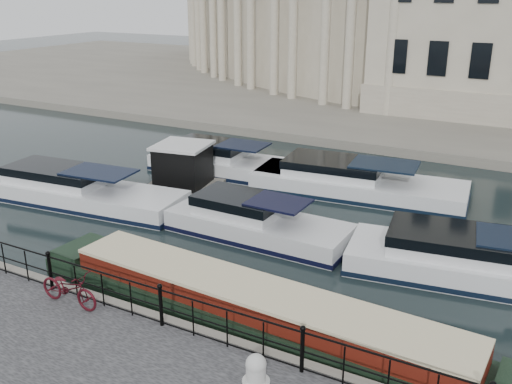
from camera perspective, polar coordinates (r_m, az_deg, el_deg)
ground_plane at (r=17.37m, az=-4.69°, el=-11.08°), size 160.00×160.00×0.00m
far_bank at (r=52.76m, az=19.28°, el=9.36°), size 120.00×42.00×0.55m
railing at (r=15.20m, az=-9.51°, el=-10.93°), size 24.14×0.14×1.22m
civic_building at (r=48.03m, az=18.07°, el=16.72°), size 53.55×31.84×16.85m
bicycle at (r=16.76m, az=-18.21°, el=-9.10°), size 2.01×0.71×1.05m
mooring_bollard at (r=13.28m, az=-0.00°, el=-17.33°), size 0.63×0.63×0.71m
narrowboat at (r=16.12m, az=0.07°, el=-12.16°), size 15.06×2.80×1.55m
harbour_hut at (r=26.71m, az=-7.29°, el=2.37°), size 3.63×3.19×2.20m
cabin_cruisers at (r=24.05m, az=1.18°, el=-0.94°), size 25.70×10.62×1.99m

